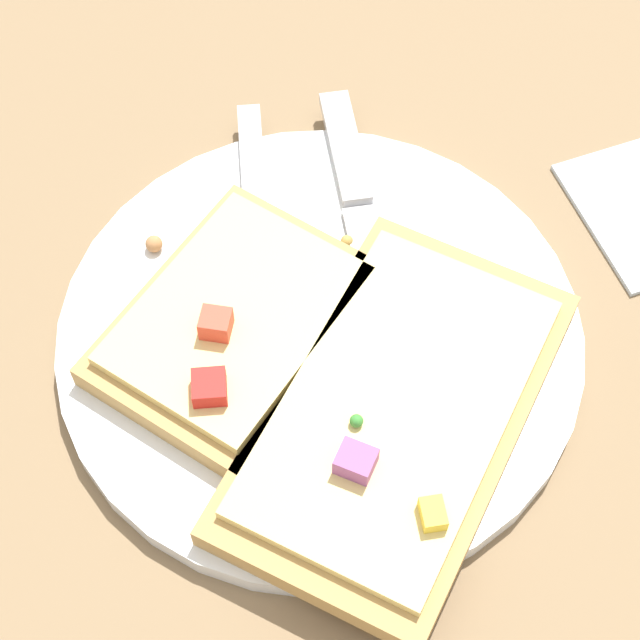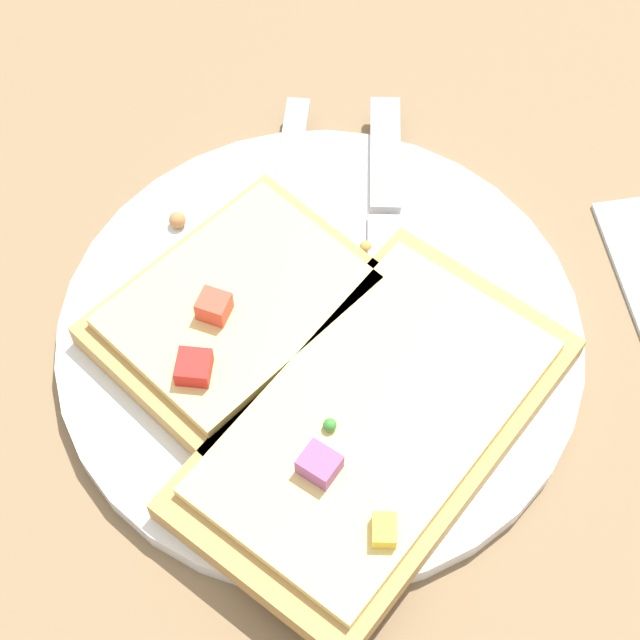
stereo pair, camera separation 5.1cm
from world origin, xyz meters
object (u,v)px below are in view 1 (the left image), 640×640
object	(u,v)px
fork	(261,292)
pizza_slice_corner	(236,324)
knife	(361,215)
pizza_slice_main	(397,413)
plate	(320,337)

from	to	relation	value
fork	pizza_slice_corner	world-z (taller)	pizza_slice_corner
knife	pizza_slice_main	size ratio (longest dim) A/B	0.95
pizza_slice_corner	knife	bearing A→B (deg)	-8.08
plate	pizza_slice_main	size ratio (longest dim) A/B	1.22
plate	fork	xyz separation A→B (m)	(-0.02, 0.03, 0.01)
pizza_slice_main	knife	bearing A→B (deg)	33.66
pizza_slice_main	pizza_slice_corner	size ratio (longest dim) A/B	1.30
plate	pizza_slice_corner	distance (m)	0.04
plate	knife	distance (m)	0.07
knife	pizza_slice_corner	size ratio (longest dim) A/B	1.24
fork	pizza_slice_main	distance (m)	0.10
pizza_slice_corner	fork	bearing A→B (deg)	7.50
knife	pizza_slice_corner	distance (m)	0.09
fork	plate	bearing A→B (deg)	49.90
pizza_slice_corner	pizza_slice_main	bearing A→B (deg)	-88.95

